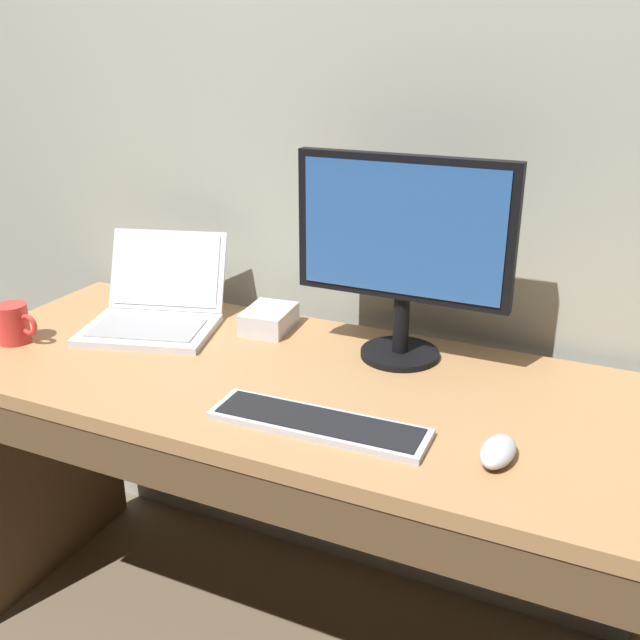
% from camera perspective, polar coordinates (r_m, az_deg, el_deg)
% --- Properties ---
extents(back_wall, '(4.34, 0.04, 2.96)m').
position_cam_1_polar(back_wall, '(1.77, 3.33, 21.72)').
color(back_wall, '#9EA093').
rests_on(back_wall, ground).
extents(desk, '(1.62, 0.66, 0.79)m').
position_cam_1_polar(desk, '(1.65, -2.68, -10.46)').
color(desk, '#A87A4C').
rests_on(desk, ground).
extents(laptop_silver, '(0.39, 0.39, 0.21)m').
position_cam_1_polar(laptop_silver, '(1.86, -13.04, 0.60)').
color(laptop_silver, silver).
rests_on(laptop_silver, desk).
extents(external_monitor, '(0.48, 0.18, 0.46)m').
position_cam_1_polar(external_monitor, '(1.56, 6.59, 6.08)').
color(external_monitor, black).
rests_on(external_monitor, desk).
extents(wired_keyboard, '(0.42, 0.12, 0.02)m').
position_cam_1_polar(wired_keyboard, '(1.36, -0.12, -8.22)').
color(wired_keyboard, '#BCBCC1').
rests_on(wired_keyboard, desk).
extents(computer_mouse, '(0.06, 0.11, 0.04)m').
position_cam_1_polar(computer_mouse, '(1.30, 13.96, -10.08)').
color(computer_mouse, '#B7B7BC').
rests_on(computer_mouse, desk).
extents(external_drive_box, '(0.12, 0.16, 0.05)m').
position_cam_1_polar(external_drive_box, '(1.80, -4.09, 0.08)').
color(external_drive_box, silver).
rests_on(external_drive_box, desk).
extents(coffee_mug, '(0.11, 0.08, 0.10)m').
position_cam_1_polar(coffee_mug, '(1.86, -23.18, -0.27)').
color(coffee_mug, red).
rests_on(coffee_mug, desk).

